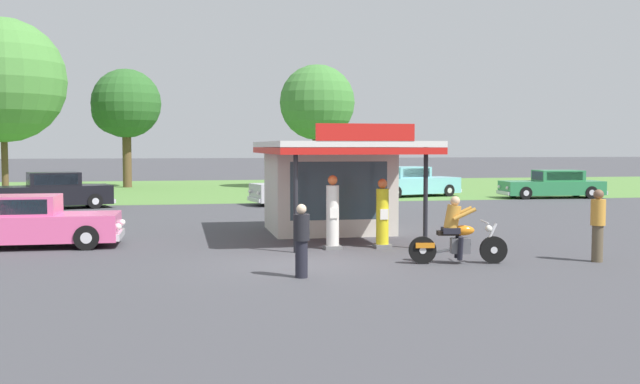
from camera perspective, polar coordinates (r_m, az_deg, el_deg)
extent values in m
plane|color=#424247|center=(17.26, -1.12, -5.53)|extent=(300.00, 300.00, 0.00)
cube|color=#56843D|center=(46.96, -7.37, 0.24)|extent=(120.00, 24.00, 0.01)
cube|color=beige|center=(23.38, 0.61, 0.21)|extent=(3.69, 3.39, 2.71)
cube|color=#384C56|center=(21.74, 1.50, 0.10)|extent=(2.95, 0.05, 1.74)
cube|color=silver|center=(21.92, 1.37, 3.74)|extent=(4.39, 6.78, 0.16)
cube|color=red|center=(21.92, 1.37, 3.27)|extent=(4.39, 6.78, 0.18)
cube|color=red|center=(18.66, 3.58, 4.68)|extent=(2.58, 0.08, 0.44)
cylinder|color=black|center=(19.56, 8.24, -0.49)|extent=(0.12, 0.12, 2.71)
cylinder|color=black|center=(18.71, -1.91, -0.64)|extent=(0.12, 0.12, 2.71)
cube|color=slate|center=(19.47, 0.99, -4.33)|extent=(0.44, 0.44, 0.10)
cylinder|color=silver|center=(19.38, 0.99, -1.84)|extent=(0.34, 0.34, 1.60)
cube|color=white|center=(19.19, 1.10, -1.65)|extent=(0.22, 0.02, 0.28)
sphere|color=orange|center=(19.31, 0.99, 0.94)|extent=(0.26, 0.26, 0.26)
cube|color=slate|center=(19.80, 4.88, -4.21)|extent=(0.44, 0.44, 0.10)
cylinder|color=yellow|center=(19.71, 4.89, -1.92)|extent=(0.34, 0.34, 1.49)
cube|color=white|center=(19.53, 5.04, -1.75)|extent=(0.22, 0.02, 0.28)
sphere|color=orange|center=(19.64, 4.91, 0.66)|extent=(0.26, 0.26, 0.26)
cylinder|color=black|center=(17.55, 13.39, -4.42)|extent=(0.65, 0.20, 0.64)
cylinder|color=silver|center=(17.55, 13.39, -4.42)|extent=(0.18, 0.14, 0.16)
cylinder|color=black|center=(17.20, 8.00, -4.52)|extent=(0.65, 0.20, 0.64)
cylinder|color=silver|center=(17.20, 8.00, -4.52)|extent=(0.18, 0.14, 0.16)
ellipsoid|color=orange|center=(17.32, 11.06, -2.96)|extent=(0.59, 0.33, 0.24)
cube|color=#59595E|center=(17.35, 10.89, -4.14)|extent=(0.47, 0.31, 0.36)
cube|color=black|center=(17.25, 9.93, -3.17)|extent=(0.52, 0.33, 0.10)
cylinder|color=silver|center=(17.49, 13.08, -3.51)|extent=(0.38, 0.13, 0.71)
cylinder|color=silver|center=(17.42, 12.72, -2.28)|extent=(0.15, 0.70, 0.04)
sphere|color=silver|center=(17.46, 13.03, -2.80)|extent=(0.16, 0.16, 0.16)
cube|color=orange|center=(17.19, 8.17, -4.12)|extent=(0.46, 0.25, 0.12)
cylinder|color=silver|center=(17.43, 9.49, -4.56)|extent=(0.71, 0.19, 0.18)
cube|color=black|center=(17.26, 10.16, -2.97)|extent=(0.45, 0.40, 0.14)
cylinder|color=black|center=(17.51, 10.68, -4.20)|extent=(0.16, 0.25, 0.56)
cylinder|color=black|center=(17.20, 10.90, -4.35)|extent=(0.16, 0.25, 0.56)
cylinder|color=gold|center=(17.23, 10.30, -1.93)|extent=(0.46, 0.38, 0.60)
sphere|color=tan|center=(17.22, 10.51, -0.69)|extent=(0.22, 0.22, 0.22)
cylinder|color=gold|center=(17.47, 10.93, -1.59)|extent=(0.54, 0.17, 0.31)
cylinder|color=gold|center=(17.08, 11.23, -1.71)|extent=(0.54, 0.17, 0.31)
cube|color=#E55993|center=(21.27, -21.72, -2.59)|extent=(4.71, 1.83, 0.72)
cube|color=#E55993|center=(21.26, -22.37, -0.94)|extent=(2.01, 1.58, 0.51)
cube|color=#283847|center=(21.07, -19.79, -0.92)|extent=(0.06, 1.37, 0.41)
cube|color=#283847|center=(22.00, -21.95, -0.79)|extent=(1.68, 0.06, 0.39)
cube|color=#283847|center=(20.52, -22.82, -1.11)|extent=(1.68, 0.06, 0.39)
cube|color=silver|center=(20.94, -15.34, -3.21)|extent=(0.15, 1.67, 0.18)
sphere|color=white|center=(21.46, -15.18, -2.31)|extent=(0.18, 0.18, 0.18)
sphere|color=white|center=(20.35, -15.47, -2.63)|extent=(0.18, 0.18, 0.18)
cylinder|color=black|center=(21.83, -17.18, -2.89)|extent=(0.66, 0.21, 0.66)
cylinder|color=silver|center=(21.83, -17.18, -2.89)|extent=(0.30, 0.22, 0.30)
cylinder|color=black|center=(20.22, -17.75, -3.41)|extent=(0.66, 0.21, 0.66)
cylinder|color=silver|center=(20.22, -17.75, -3.41)|extent=(0.30, 0.22, 0.30)
cube|color=#7AC6D1|center=(39.99, 7.28, 0.52)|extent=(5.35, 3.21, 0.85)
cube|color=#7AC6D1|center=(39.75, 6.85, 1.54)|extent=(2.38, 2.17, 0.60)
cube|color=#283847|center=(40.30, 8.01, 1.56)|extent=(0.45, 1.45, 0.48)
cube|color=#283847|center=(40.44, 6.20, 1.58)|extent=(1.64, 0.49, 0.45)
cube|color=#283847|center=(39.06, 7.52, 1.50)|extent=(1.64, 0.49, 0.45)
cube|color=silver|center=(41.47, 10.18, 0.18)|extent=(0.61, 1.79, 0.18)
cube|color=silver|center=(38.64, 4.16, -0.02)|extent=(0.61, 1.79, 0.18)
sphere|color=white|center=(41.95, 9.70, 0.70)|extent=(0.18, 0.18, 0.18)
sphere|color=white|center=(40.97, 10.72, 0.62)|extent=(0.18, 0.18, 0.18)
cylinder|color=black|center=(41.71, 8.53, 0.26)|extent=(0.69, 0.37, 0.66)
cylinder|color=silver|center=(41.71, 8.53, 0.26)|extent=(0.35, 0.29, 0.30)
cylinder|color=black|center=(40.25, 10.01, 0.12)|extent=(0.69, 0.37, 0.66)
cylinder|color=silver|center=(40.25, 10.01, 0.12)|extent=(0.35, 0.29, 0.30)
cylinder|color=black|center=(39.84, 4.52, 0.13)|extent=(0.69, 0.37, 0.66)
cylinder|color=silver|center=(39.84, 4.52, 0.13)|extent=(0.35, 0.29, 0.30)
cylinder|color=black|center=(38.32, 5.92, -0.02)|extent=(0.69, 0.37, 0.66)
cylinder|color=silver|center=(38.32, 5.92, -0.02)|extent=(0.35, 0.29, 0.30)
cube|color=black|center=(33.95, -20.26, -0.24)|extent=(5.33, 3.17, 0.83)
cube|color=black|center=(33.93, -20.06, 0.96)|extent=(2.47, 2.11, 0.59)
cube|color=#283847|center=(33.80, -21.80, 0.91)|extent=(0.44, 1.33, 0.47)
cube|color=#283847|center=(33.17, -19.88, 0.91)|extent=(1.72, 0.55, 0.45)
cube|color=#283847|center=(34.68, -20.24, 1.01)|extent=(1.72, 0.55, 0.45)
cube|color=silver|center=(34.40, -16.04, -0.60)|extent=(0.61, 1.64, 0.18)
cylinder|color=black|center=(32.96, -23.00, -0.87)|extent=(0.69, 0.38, 0.66)
cylinder|color=silver|center=(32.96, -23.00, -0.87)|extent=(0.35, 0.30, 0.30)
cylinder|color=black|center=(34.60, -23.24, -0.68)|extent=(0.69, 0.38, 0.66)
cylinder|color=silver|center=(34.60, -23.24, -0.68)|extent=(0.35, 0.30, 0.30)
cylinder|color=black|center=(33.42, -17.15, -0.69)|extent=(0.69, 0.38, 0.66)
cylinder|color=silver|center=(33.42, -17.15, -0.69)|extent=(0.35, 0.30, 0.30)
cylinder|color=black|center=(35.04, -17.66, -0.51)|extent=(0.69, 0.38, 0.66)
cylinder|color=silver|center=(35.04, -17.66, -0.51)|extent=(0.35, 0.30, 0.30)
cube|color=#B7B7BC|center=(34.36, -0.85, 0.03)|extent=(5.62, 2.93, 0.83)
cube|color=#B7B7BC|center=(34.41, -0.50, 1.21)|extent=(2.42, 2.04, 0.58)
cube|color=#283847|center=(34.03, -2.12, 1.18)|extent=(0.34, 1.42, 0.47)
cube|color=#283847|center=(33.68, 0.02, 1.15)|extent=(1.77, 0.41, 0.44)
cube|color=#283847|center=(35.15, -1.00, 1.26)|extent=(1.77, 0.41, 0.44)
cube|color=silver|center=(33.46, -5.15, -0.59)|extent=(0.49, 1.75, 0.18)
cube|color=silver|center=(35.49, 3.20, -0.34)|extent=(0.49, 1.75, 0.18)
sphere|color=white|center=(32.87, -4.85, -0.08)|extent=(0.18, 0.18, 0.18)
sphere|color=white|center=(33.99, -5.48, 0.04)|extent=(0.18, 0.18, 0.18)
cylinder|color=black|center=(32.92, -3.22, -0.60)|extent=(0.69, 0.33, 0.66)
cylinder|color=silver|center=(32.92, -3.22, -0.60)|extent=(0.34, 0.28, 0.30)
cylinder|color=black|center=(34.55, -4.19, -0.40)|extent=(0.69, 0.33, 0.66)
cylinder|color=silver|center=(34.55, -4.19, -0.40)|extent=(0.34, 0.28, 0.30)
cylinder|color=black|center=(34.32, 2.51, -0.42)|extent=(0.69, 0.33, 0.66)
cylinder|color=silver|center=(34.32, 2.51, -0.42)|extent=(0.34, 0.28, 0.30)
cylinder|color=black|center=(35.89, 1.32, -0.24)|extent=(0.69, 0.33, 0.66)
cylinder|color=silver|center=(35.89, 1.32, -0.24)|extent=(0.34, 0.28, 0.30)
cube|color=#2D844C|center=(40.41, 17.62, 0.32)|extent=(5.34, 2.17, 0.72)
cube|color=#2D844C|center=(40.53, 18.09, 1.23)|extent=(2.42, 1.75, 0.57)
cube|color=#283847|center=(40.06, 16.62, 1.23)|extent=(0.14, 1.41, 0.46)
cube|color=#283847|center=(39.82, 18.57, 1.18)|extent=(1.97, 0.17, 0.43)
cube|color=#283847|center=(41.24, 17.63, 1.28)|extent=(1.97, 0.17, 0.43)
cube|color=silver|center=(39.40, 14.11, -0.05)|extent=(0.24, 1.72, 0.18)
cube|color=silver|center=(41.59, 20.93, 0.01)|extent=(0.24, 1.72, 0.18)
sphere|color=white|center=(38.84, 14.41, 0.30)|extent=(0.18, 0.18, 0.18)
sphere|color=white|center=(39.92, 13.80, 0.40)|extent=(0.18, 0.18, 0.18)
cylinder|color=black|center=(38.93, 15.75, -0.08)|extent=(0.67, 0.25, 0.66)
cylinder|color=silver|center=(38.93, 15.75, -0.08)|extent=(0.31, 0.24, 0.30)
cylinder|color=black|center=(40.50, 14.83, 0.08)|extent=(0.67, 0.25, 0.66)
cylinder|color=silver|center=(40.50, 14.83, 0.08)|extent=(0.31, 0.24, 0.30)
cylinder|color=black|center=(40.44, 20.40, -0.03)|extent=(0.67, 0.25, 0.66)
cylinder|color=silver|center=(40.44, 20.40, -0.03)|extent=(0.31, 0.24, 0.30)
cylinder|color=black|center=(41.95, 19.34, 0.11)|extent=(0.67, 0.25, 0.66)
cylinder|color=silver|center=(41.95, 19.34, 0.11)|extent=(0.31, 0.24, 0.30)
cylinder|color=brown|center=(18.51, 20.83, -3.78)|extent=(0.26, 0.26, 0.87)
cylinder|color=gold|center=(18.43, 20.89, -1.49)|extent=(0.34, 0.34, 0.62)
sphere|color=brown|center=(18.40, 20.91, -0.17)|extent=(0.24, 0.24, 0.24)
cylinder|color=black|center=(15.26, -1.46, -5.26)|extent=(0.26, 0.26, 0.78)
cylinder|color=black|center=(15.17, -1.46, -2.78)|extent=(0.34, 0.34, 0.55)
sphere|color=beige|center=(15.14, -1.46, -1.35)|extent=(0.21, 0.21, 0.21)
cylinder|color=brown|center=(46.47, -23.39, 2.31)|extent=(0.38, 0.38, 3.85)
sphere|color=#4C893D|center=(46.62, -23.53, 8.01)|extent=(7.23, 7.23, 7.23)
cylinder|color=brown|center=(50.07, -14.82, 2.55)|extent=(0.58, 0.58, 3.85)
sphere|color=#2D6028|center=(50.14, -14.89, 6.70)|extent=(4.55, 4.55, 4.55)
sphere|color=#2D6028|center=(50.36, -15.63, 6.16)|extent=(3.20, 3.20, 3.20)
cylinder|color=brown|center=(48.00, -0.23, 2.58)|extent=(0.62, 0.62, 3.75)
sphere|color=#427F38|center=(48.07, -0.23, 7.02)|extent=(4.92, 4.92, 4.92)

